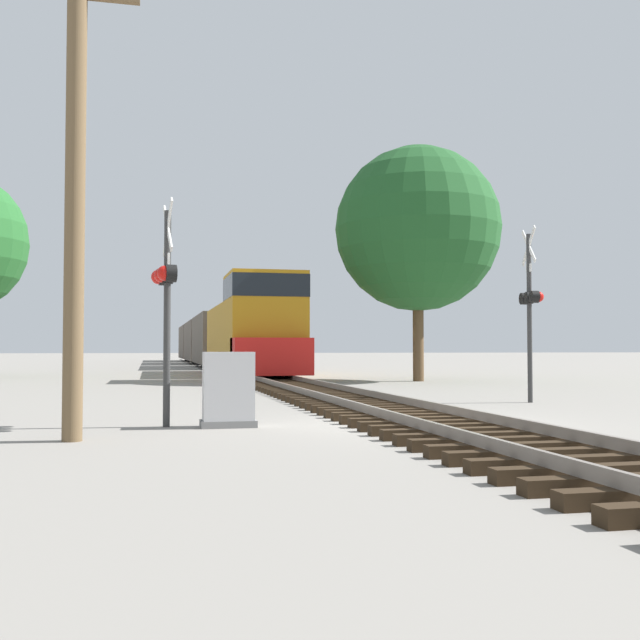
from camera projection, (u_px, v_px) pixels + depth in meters
ground_plane at (416, 424)px, 13.18m from camera, size 400.00×400.00×0.00m
rail_track_bed at (416, 417)px, 13.19m from camera, size 2.60×160.00×0.31m
freight_train at (214, 341)px, 54.95m from camera, size 3.08×56.90×4.41m
crossing_signal_near at (165, 287)px, 12.85m from camera, size 0.43×1.01×3.89m
crossing_signal_far at (530, 302)px, 18.60m from camera, size 0.44×1.01×4.36m
relay_cabinet at (228, 390)px, 12.76m from camera, size 0.94×0.52×1.28m
utility_pole at (75, 186)px, 10.94m from camera, size 1.80×0.29×7.18m
tree_far_right at (418, 229)px, 30.67m from camera, size 6.77×6.77×9.63m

